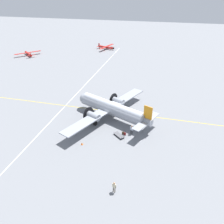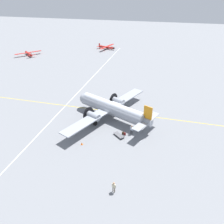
# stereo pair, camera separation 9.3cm
# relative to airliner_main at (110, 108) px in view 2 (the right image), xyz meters

# --- Properties ---
(ground_plane) EXTENTS (300.00, 300.00, 0.00)m
(ground_plane) POSITION_rel_airliner_main_xyz_m (-0.37, 0.16, -2.48)
(ground_plane) COLOR slate
(apron_line_eastwest) EXTENTS (120.00, 0.16, 0.01)m
(apron_line_eastwest) POSITION_rel_airliner_main_xyz_m (-0.37, -2.72, -2.47)
(apron_line_eastwest) COLOR gold
(apron_line_eastwest) RESTS_ON ground_plane
(apron_line_northsouth) EXTENTS (0.16, 120.00, 0.01)m
(apron_line_northsouth) POSITION_rel_airliner_main_xyz_m (11.55, 0.16, -2.47)
(apron_line_northsouth) COLOR silver
(apron_line_northsouth) RESTS_ON ground_plane
(airliner_main) EXTENTS (17.77, 22.96, 5.65)m
(airliner_main) POSITION_rel_airliner_main_xyz_m (0.00, 0.00, 0.00)
(airliner_main) COLOR #9399A3
(airliner_main) RESTS_ON ground_plane
(crew_foreground) EXTENTS (0.58, 0.32, 1.77)m
(crew_foreground) POSITION_rel_airliner_main_xyz_m (-5.35, 18.26, -1.39)
(crew_foreground) COLOR #473D2D
(crew_foreground) RESTS_ON ground_plane
(passenger_boarding) EXTENTS (0.59, 0.37, 1.87)m
(passenger_boarding) POSITION_rel_airliner_main_xyz_m (-5.27, 4.53, -1.33)
(passenger_boarding) COLOR #2D2D33
(passenger_boarding) RESTS_ON ground_plane
(suitcase_near_door) EXTENTS (0.39, 0.13, 0.56)m
(suitcase_near_door) POSITION_rel_airliner_main_xyz_m (-4.15, 5.17, -2.22)
(suitcase_near_door) COLOR maroon
(suitcase_near_door) RESTS_ON ground_plane
(suitcase_upright_spare) EXTENTS (0.50, 0.13, 0.56)m
(suitcase_upright_spare) POSITION_rel_airliner_main_xyz_m (-3.80, 5.02, -2.21)
(suitcase_upright_spare) COLOR #47331E
(suitcase_upright_spare) RESTS_ON ground_plane
(baggage_cart) EXTENTS (2.39, 2.19, 0.56)m
(baggage_cart) POSITION_rel_airliner_main_xyz_m (-3.19, 5.84, -2.20)
(baggage_cart) COLOR #56565B
(baggage_cart) RESTS_ON ground_plane
(light_aircraft_distant) EXTENTS (7.98, 8.68, 2.01)m
(light_aircraft_distant) POSITION_rel_airliner_main_xyz_m (44.26, -38.24, -1.65)
(light_aircraft_distant) COLOR #B2231E
(light_aircraft_distant) RESTS_ON ground_plane
(light_aircraft_taxiing) EXTENTS (8.33, 10.94, 2.10)m
(light_aircraft_taxiing) POSITION_rel_airliner_main_xyz_m (16.76, -56.18, -1.62)
(light_aircraft_taxiing) COLOR #B2231E
(light_aircraft_taxiing) RESTS_ON ground_plane
(traffic_cone) EXTENTS (0.36, 0.36, 0.47)m
(traffic_cone) POSITION_rel_airliner_main_xyz_m (2.56, 9.84, -2.26)
(traffic_cone) COLOR orange
(traffic_cone) RESTS_ON ground_plane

